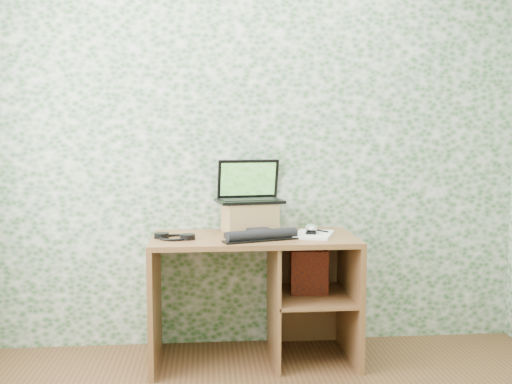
{
  "coord_description": "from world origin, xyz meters",
  "views": [
    {
      "loc": [
        -0.28,
        -1.88,
        1.32
      ],
      "look_at": [
        0.01,
        1.39,
        1.02
      ],
      "focal_mm": 40.0,
      "sensor_mm": 36.0,
      "label": 1
    }
  ],
  "objects": [
    {
      "name": "keyboard",
      "position": [
        0.04,
        1.35,
        0.77
      ],
      "size": [
        0.46,
        0.36,
        0.06
      ],
      "rotation": [
        0.0,
        0.0,
        0.32
      ],
      "color": "black",
      "rests_on": "desk"
    },
    {
      "name": "red_box",
      "position": [
        0.34,
        1.44,
        0.52
      ],
      "size": [
        0.23,
        0.09,
        0.27
      ],
      "primitive_type": "cube",
      "rotation": [
        0.0,
        0.0,
        -0.06
      ],
      "color": "maroon",
      "rests_on": "desk"
    },
    {
      "name": "riser",
      "position": [
        -0.01,
        1.58,
        0.84
      ],
      "size": [
        0.35,
        0.31,
        0.18
      ],
      "primitive_type": "cube",
      "rotation": [
        0.0,
        0.0,
        0.18
      ],
      "color": "#9C7446",
      "rests_on": "desk"
    },
    {
      "name": "desk",
      "position": [
        0.08,
        1.47,
        0.48
      ],
      "size": [
        1.2,
        0.6,
        0.75
      ],
      "color": "brown",
      "rests_on": "floor"
    },
    {
      "name": "notepad",
      "position": [
        0.36,
        1.43,
        0.76
      ],
      "size": [
        0.31,
        0.36,
        0.01
      ],
      "primitive_type": "cube",
      "rotation": [
        0.0,
        0.0,
        -0.36
      ],
      "color": "silver",
      "rests_on": "desk"
    },
    {
      "name": "mouse",
      "position": [
        0.34,
        1.44,
        0.78
      ],
      "size": [
        0.1,
        0.13,
        0.04
      ],
      "primitive_type": "ellipsoid",
      "rotation": [
        0.0,
        0.0,
        -0.22
      ],
      "color": "silver",
      "rests_on": "notepad"
    },
    {
      "name": "headphones",
      "position": [
        -0.46,
        1.39,
        0.76
      ],
      "size": [
        0.24,
        0.23,
        0.03
      ],
      "rotation": [
        0.0,
        0.0,
        -0.37
      ],
      "color": "black",
      "rests_on": "desk"
    },
    {
      "name": "laptop",
      "position": [
        -0.01,
        1.63,
        1.0
      ],
      "size": [
        0.43,
        0.34,
        0.26
      ],
      "rotation": [
        0.0,
        0.0,
        0.18
      ],
      "color": "black",
      "rests_on": "riser"
    },
    {
      "name": "wall_back",
      "position": [
        0.0,
        1.75,
        1.3
      ],
      "size": [
        3.5,
        0.0,
        3.5
      ],
      "primitive_type": "plane",
      "rotation": [
        1.57,
        0.0,
        0.0
      ],
      "color": "silver",
      "rests_on": "ground"
    },
    {
      "name": "pen",
      "position": [
        0.4,
        1.51,
        0.77
      ],
      "size": [
        0.09,
        0.13,
        0.01
      ],
      "primitive_type": "cylinder",
      "rotation": [
        1.57,
        0.0,
        0.61
      ],
      "color": "black",
      "rests_on": "notepad"
    }
  ]
}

